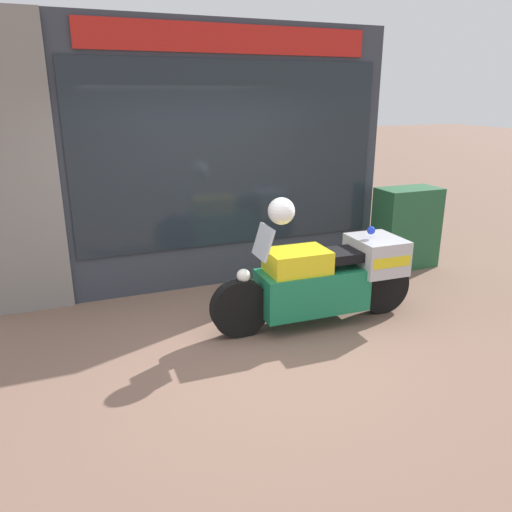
# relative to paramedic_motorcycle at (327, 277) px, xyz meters

# --- Properties ---
(ground_plane) EXTENTS (60.00, 60.00, 0.00)m
(ground_plane) POSITION_rel_paramedic_motorcycle_xyz_m (-0.96, -0.27, -0.52)
(ground_plane) COLOR #7A5B4C
(shop_building) EXTENTS (5.06, 0.55, 3.24)m
(shop_building) POSITION_rel_paramedic_motorcycle_xyz_m (-1.35, 1.72, 1.11)
(shop_building) COLOR #333842
(shop_building) RESTS_ON ground
(window_display) EXTENTS (3.68, 0.30, 2.12)m
(window_display) POSITION_rel_paramedic_motorcycle_xyz_m (-0.57, 1.76, -0.02)
(window_display) COLOR slate
(window_display) RESTS_ON ground
(paramedic_motorcycle) EXTENTS (2.34, 0.63, 1.15)m
(paramedic_motorcycle) POSITION_rel_paramedic_motorcycle_xyz_m (0.00, 0.00, 0.00)
(paramedic_motorcycle) COLOR black
(paramedic_motorcycle) RESTS_ON ground
(utility_cabinet) EXTENTS (0.88, 0.49, 1.14)m
(utility_cabinet) POSITION_rel_paramedic_motorcycle_xyz_m (1.99, 1.24, 0.06)
(utility_cabinet) COLOR #235633
(utility_cabinet) RESTS_ON ground
(white_helmet) EXTENTS (0.27, 0.27, 0.27)m
(white_helmet) POSITION_rel_paramedic_motorcycle_xyz_m (-0.55, 0.01, 0.77)
(white_helmet) COLOR white
(white_helmet) RESTS_ON paramedic_motorcycle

